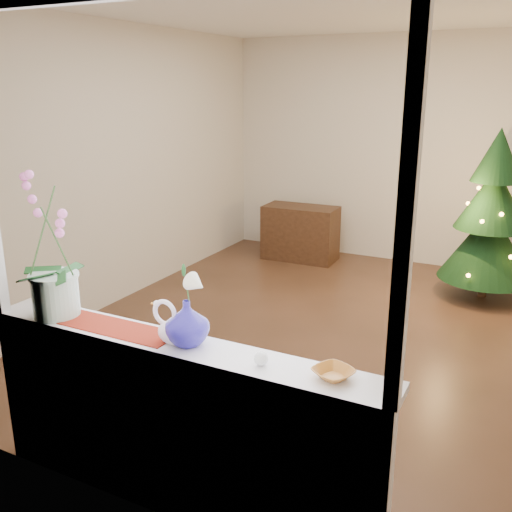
{
  "coord_description": "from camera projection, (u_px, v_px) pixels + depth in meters",
  "views": [
    {
      "loc": [
        1.5,
        -4.43,
        2.11
      ],
      "look_at": [
        -0.06,
        -1.4,
        1.09
      ],
      "focal_mm": 40.0,
      "sensor_mm": 36.0,
      "label": 1
    }
  ],
  "objects": [
    {
      "name": "wall_left",
      "position": [
        123.0,
        166.0,
        5.64
      ],
      "size": [
        0.1,
        5.0,
        2.7
      ],
      "primitive_type": "cube",
      "color": "beige",
      "rests_on": "ground"
    },
    {
      "name": "side_table",
      "position": [
        300.0,
        233.0,
        7.14
      ],
      "size": [
        0.92,
        0.48,
        0.68
      ],
      "primitive_type": "cube",
      "rotation": [
        0.0,
        0.0,
        0.03
      ],
      "color": "black",
      "rests_on": "ground"
    },
    {
      "name": "orchid_pot",
      "position": [
        50.0,
        246.0,
        2.97
      ],
      "size": [
        0.33,
        0.33,
        0.77
      ],
      "primitive_type": null,
      "rotation": [
        0.0,
        0.0,
        -0.27
      ],
      "color": "beige",
      "rests_on": "windowsill"
    },
    {
      "name": "paperweight",
      "position": [
        261.0,
        359.0,
        2.52
      ],
      "size": [
        0.08,
        0.08,
        0.06
      ],
      "primitive_type": "sphere",
      "rotation": [
        0.0,
        0.0,
        -0.24
      ],
      "color": "white",
      "rests_on": "windowsill"
    },
    {
      "name": "amber_dish",
      "position": [
        333.0,
        374.0,
        2.41
      ],
      "size": [
        0.19,
        0.19,
        0.04
      ],
      "primitive_type": "imported",
      "rotation": [
        0.0,
        0.0,
        -0.43
      ],
      "color": "#AE6B24",
      "rests_on": "windowsill"
    },
    {
      "name": "xmas_tree",
      "position": [
        491.0,
        215.0,
        5.71
      ],
      "size": [
        1.05,
        1.05,
        1.73
      ],
      "primitive_type": null,
      "rotation": [
        0.0,
        0.0,
        -0.12
      ],
      "color": "black",
      "rests_on": "ground"
    },
    {
      "name": "window_frame",
      "position": [
        154.0,
        185.0,
        2.45
      ],
      "size": [
        2.22,
        0.06,
        1.6
      ],
      "primitive_type": null,
      "color": "white",
      "rests_on": "windowsill"
    },
    {
      "name": "window_apron",
      "position": [
        168.0,
        438.0,
        2.82
      ],
      "size": [
        2.2,
        0.08,
        0.88
      ],
      "primitive_type": "cube",
      "color": "white",
      "rests_on": "ground"
    },
    {
      "name": "lily",
      "position": [
        185.0,
        275.0,
        2.64
      ],
      "size": [
        0.14,
        0.08,
        0.19
      ],
      "primitive_type": null,
      "color": "white",
      "rests_on": "blue_vase"
    },
    {
      "name": "windowsill",
      "position": [
        175.0,
        346.0,
        2.76
      ],
      "size": [
        2.2,
        0.26,
        0.04
      ],
      "primitive_type": "cube",
      "color": "white",
      "rests_on": "window_apron"
    },
    {
      "name": "wall_back",
      "position": [
        409.0,
        152.0,
        6.78
      ],
      "size": [
        4.5,
        0.1,
        2.7
      ],
      "primitive_type": "cube",
      "color": "beige",
      "rests_on": "ground"
    },
    {
      "name": "wall_front",
      "position": [
        154.0,
        265.0,
        2.52
      ],
      "size": [
        4.5,
        0.1,
        2.7
      ],
      "primitive_type": "cube",
      "color": "beige",
      "rests_on": "ground"
    },
    {
      "name": "swan",
      "position": [
        174.0,
        324.0,
        2.71
      ],
      "size": [
        0.27,
        0.2,
        0.2
      ],
      "primitive_type": null,
      "rotation": [
        0.0,
        0.0,
        -0.4
      ],
      "color": "white",
      "rests_on": "windowsill"
    },
    {
      "name": "ceiling",
      "position": [
        348.0,
        3.0,
        4.26
      ],
      "size": [
        5.0,
        5.0,
        0.0
      ],
      "primitive_type": "plane",
      "color": "white",
      "rests_on": "wall_back"
    },
    {
      "name": "runner",
      "position": [
        114.0,
        327.0,
        2.92
      ],
      "size": [
        0.7,
        0.2,
        0.01
      ],
      "primitive_type": "cube",
      "color": "maroon",
      "rests_on": "windowsill"
    },
    {
      "name": "ground",
      "position": [
        334.0,
        334.0,
        5.04
      ],
      "size": [
        5.0,
        5.0,
        0.0
      ],
      "primitive_type": "plane",
      "color": "#3C2618",
      "rests_on": "ground"
    },
    {
      "name": "blue_vase",
      "position": [
        187.0,
        319.0,
        2.7
      ],
      "size": [
        0.25,
        0.25,
        0.26
      ],
      "primitive_type": "imported",
      "rotation": [
        0.0,
        0.0,
        -0.01
      ],
      "color": "navy",
      "rests_on": "windowsill"
    }
  ]
}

